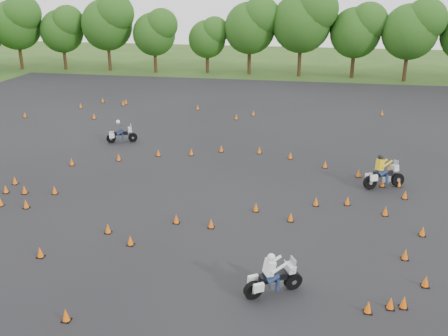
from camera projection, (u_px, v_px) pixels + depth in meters
name	position (u px, v px, depth m)	size (l,w,h in m)	color
ground	(209.00, 219.00, 24.25)	(140.00, 140.00, 0.00)	#2D5119
asphalt_pad	(230.00, 175.00, 29.78)	(62.00, 62.00, 0.00)	black
treeline	(308.00, 42.00, 54.72)	(86.99, 32.32, 10.96)	#234D16
traffic_cones	(224.00, 178.00, 28.80)	(36.58, 33.10, 0.45)	#F1610A
rider_grey	(122.00, 131.00, 35.62)	(2.18, 0.67, 1.69)	#3B3C42
rider_yellow	(386.00, 172.00, 27.63)	(2.47, 0.76, 1.91)	gold
rider_white	(273.00, 272.00, 18.18)	(2.34, 0.72, 1.81)	white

